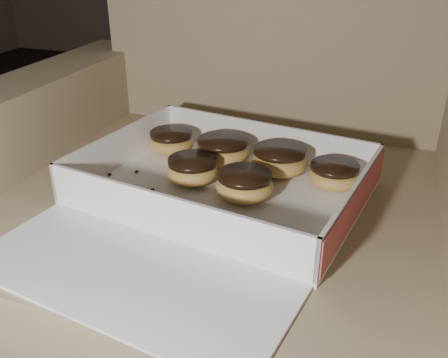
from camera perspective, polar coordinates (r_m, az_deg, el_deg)
name	(u,v)px	position (r m, az deg, el deg)	size (l,w,h in m)	color
floor	(62,252)	(1.55, -18.06, -7.91)	(4.50, 4.50, 0.00)	black
armchair	(237,232)	(0.99, 1.46, -6.06)	(0.95, 0.80, 0.99)	#837053
bakery_box	(212,199)	(0.80, -1.38, -2.24)	(0.52, 0.58, 0.07)	white
donut_a	(223,150)	(0.92, -0.11, 3.30)	(0.10, 0.10, 0.05)	#ECB852
donut_b	(280,160)	(0.89, 6.38, 2.19)	(0.10, 0.10, 0.05)	#ECB852
donut_c	(171,141)	(0.98, -6.03, 4.32)	(0.09, 0.09, 0.04)	#ECB852
donut_d	(334,175)	(0.86, 12.48, 0.48)	(0.09, 0.09, 0.04)	#ECB852
donut_e	(245,185)	(0.80, 2.37, -0.66)	(0.09, 0.09, 0.05)	#ECB852
donut_f	(193,169)	(0.86, -3.62, 1.10)	(0.09, 0.09, 0.04)	#ECB852
crumb_a	(122,190)	(0.85, -11.57, -1.28)	(0.01, 0.01, 0.00)	black
crumb_b	(137,172)	(0.91, -9.96, 0.85)	(0.01, 0.01, 0.00)	black
crumb_c	(153,212)	(0.78, -8.13, -3.79)	(0.01, 0.01, 0.00)	black
crumb_d	(109,174)	(0.91, -12.97, 0.53)	(0.01, 0.01, 0.00)	black
crumb_e	(153,189)	(0.84, -8.17, -1.18)	(0.01, 0.01, 0.00)	black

